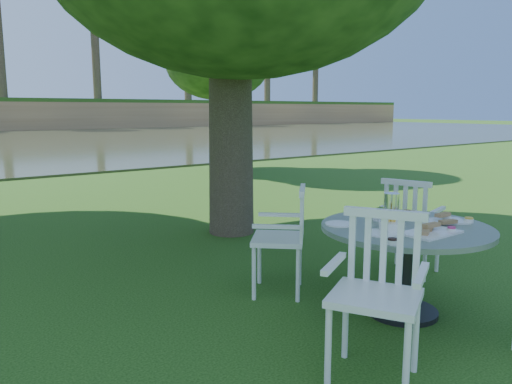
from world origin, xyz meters
TOP-DOWN VIEW (x-y plane):
  - ground at (0.00, 0.00)m, footprint 140.00×140.00m
  - table at (0.40, -1.23)m, footprint 1.33×1.33m
  - chair_ne at (1.23, -0.66)m, footprint 0.57×0.59m
  - chair_nw at (-0.03, -0.31)m, footprint 0.66×0.66m
  - chair_sw at (-0.49, -1.69)m, footprint 0.67×0.68m
  - tableware at (0.38, -1.18)m, footprint 1.14×0.86m

SIDE VIEW (x-z plane):
  - ground at x=0.00m, z-range 0.00..0.00m
  - chair_nw at x=-0.03m, z-range 0.08..1.04m
  - chair_ne at x=1.23m, z-range 0.08..1.05m
  - table at x=0.40m, z-range 0.22..0.95m
  - chair_sw at x=-0.49m, z-range 0.09..1.10m
  - tableware at x=0.38m, z-range 0.65..0.90m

